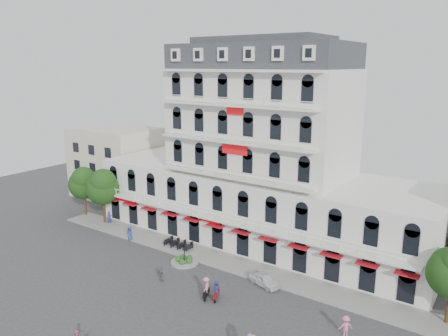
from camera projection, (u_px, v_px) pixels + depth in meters
ground at (169, 292)px, 44.30m from camera, size 120.00×120.00×0.00m
sidewalk at (220, 260)px, 51.46m from camera, size 53.00×4.00×0.16m
main_building at (261, 164)px, 56.35m from camera, size 45.00×15.00×25.80m
flank_building_west at (116, 162)px, 75.58m from camera, size 14.00×10.00×12.00m
traffic_island at (184, 261)px, 50.70m from camera, size 3.20×3.20×1.60m
parked_scooter_row at (178, 248)px, 54.86m from camera, size 4.40×1.80×1.10m
tree_west_outer at (83, 182)px, 65.48m from camera, size 4.50×4.48×7.76m
tree_west_inner at (103, 186)px, 62.22m from camera, size 4.76×4.76×8.25m
parked_car at (264, 280)px, 45.55m from camera, size 4.02×2.52×1.27m
rider_east at (216, 290)px, 42.59m from camera, size 0.91×1.61×2.09m
rider_center at (206, 287)px, 42.81m from camera, size 1.07×1.62×2.30m
pedestrian_left at (130, 234)px, 57.13m from camera, size 0.98×0.73×1.83m
pedestrian_mid at (161, 274)px, 46.35m from camera, size 1.00×0.49×1.66m
pedestrian_right at (346, 326)px, 36.93m from camera, size 1.38×1.33×1.89m
pedestrian_far at (109, 218)px, 62.80m from camera, size 0.74×0.84×1.93m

